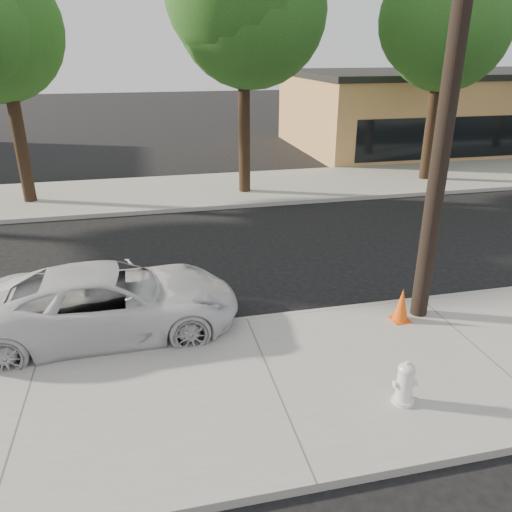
# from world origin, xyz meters

# --- Properties ---
(ground) EXTENTS (120.00, 120.00, 0.00)m
(ground) POSITION_xyz_m (0.00, 0.00, 0.00)
(ground) COLOR black
(ground) RESTS_ON ground
(near_sidewalk) EXTENTS (90.00, 4.40, 0.15)m
(near_sidewalk) POSITION_xyz_m (0.00, -4.30, 0.07)
(near_sidewalk) COLOR gray
(near_sidewalk) RESTS_ON ground
(far_sidewalk) EXTENTS (90.00, 5.00, 0.15)m
(far_sidewalk) POSITION_xyz_m (0.00, 8.50, 0.07)
(far_sidewalk) COLOR gray
(far_sidewalk) RESTS_ON ground
(curb_near) EXTENTS (90.00, 0.12, 0.16)m
(curb_near) POSITION_xyz_m (0.00, -2.10, 0.07)
(curb_near) COLOR #9E9B93
(curb_near) RESTS_ON ground
(building_main) EXTENTS (18.00, 10.00, 4.00)m
(building_main) POSITION_xyz_m (16.00, 16.00, 2.00)
(building_main) COLOR tan
(building_main) RESTS_ON ground
(utility_pole) EXTENTS (1.40, 0.34, 9.00)m
(utility_pole) POSITION_xyz_m (3.60, -2.70, 4.70)
(utility_pole) COLOR black
(utility_pole) RESTS_ON near_sidewalk
(tree_b) EXTENTS (4.34, 4.20, 8.45)m
(tree_b) POSITION_xyz_m (-5.81, 8.06, 6.15)
(tree_b) COLOR black
(tree_b) RESTS_ON far_sidewalk
(tree_d) EXTENTS (4.50, 4.35, 8.75)m
(tree_d) POSITION_xyz_m (10.20, 7.95, 6.37)
(tree_d) COLOR black
(tree_d) RESTS_ON far_sidewalk
(police_cruiser) EXTENTS (5.12, 2.43, 1.41)m
(police_cruiser) POSITION_xyz_m (-2.71, -1.80, 0.71)
(police_cruiser) COLOR silver
(police_cruiser) RESTS_ON ground
(fire_hydrant) EXTENTS (0.38, 0.35, 0.72)m
(fire_hydrant) POSITION_xyz_m (1.87, -5.26, 0.50)
(fire_hydrant) COLOR silver
(fire_hydrant) RESTS_ON near_sidewalk
(traffic_cone) EXTENTS (0.38, 0.38, 0.71)m
(traffic_cone) POSITION_xyz_m (3.08, -2.88, 0.49)
(traffic_cone) COLOR #EC520C
(traffic_cone) RESTS_ON near_sidewalk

